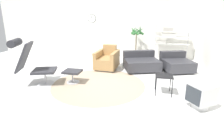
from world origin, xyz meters
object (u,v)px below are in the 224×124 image
armchair_red (107,60)px  shelf_unit (169,36)px  couch_low (141,63)px  ottoman (73,74)px  side_table (164,77)px  potted_plant (136,44)px  couch_second (176,64)px  lounge_chair (29,59)px  crt_television (201,95)px

armchair_red → shelf_unit: shelf_unit is taller
shelf_unit → couch_low: bearing=-123.9°
ottoman → side_table: bearing=-4.8°
ottoman → potted_plant: 3.38m
couch_low → shelf_unit: size_ratio=0.86×
couch_second → side_table: bearing=54.5°
lounge_chair → armchair_red: (1.69, 1.87, -0.43)m
crt_television → potted_plant: bearing=-10.5°
couch_low → crt_television: couch_low is taller
couch_low → potted_plant: potted_plant is taller
crt_television → shelf_unit: (-0.32, 3.85, 0.73)m
ottoman → armchair_red: armchair_red is taller
armchair_red → crt_television: 3.39m
ottoman → armchair_red: size_ratio=0.50×
lounge_chair → crt_television: bearing=66.0°
couch_second → armchair_red: bearing=-13.9°
lounge_chair → couch_low: size_ratio=0.92×
side_table → crt_television: size_ratio=0.77×
couch_second → potted_plant: 1.97m
couch_low → crt_television: size_ratio=2.23×
couch_low → side_table: 1.92m
ottoman → crt_television: crt_television is taller
ottoman → couch_second: 3.49m
lounge_chair → potted_plant: (2.59, 3.33, -0.07)m
ottoman → crt_television: size_ratio=0.78×
lounge_chair → potted_plant: potted_plant is taller
couch_second → shelf_unit: shelf_unit is taller
ottoman → side_table: 2.47m
lounge_chair → shelf_unit: 5.21m
armchair_red → crt_television: (2.52, -2.27, -0.01)m
ottoman → armchair_red: bearing=66.9°
couch_second → crt_television: bearing=73.8°
ottoman → shelf_unit: size_ratio=0.30×
lounge_chair → ottoman: 1.20m
ottoman → potted_plant: bearing=62.6°
lounge_chair → crt_television: lounge_chair is taller
lounge_chair → couch_second: 4.61m
lounge_chair → potted_plant: bearing=123.5°
side_table → shelf_unit: (0.38, 3.30, 0.60)m
ottoman → shelf_unit: (2.84, 3.10, 0.75)m
lounge_chair → armchair_red: 2.56m
ottoman → couch_low: couch_low is taller
couch_low → couch_second: size_ratio=1.16×
ottoman → couch_second: (3.02, 1.74, -0.03)m
shelf_unit → lounge_chair: bearing=-138.5°
armchair_red → side_table: (1.81, -1.72, 0.12)m
armchair_red → potted_plant: (0.90, 1.47, 0.36)m
lounge_chair → couch_second: size_ratio=1.07×
armchair_red → ottoman: bearing=70.7°
ottoman → couch_second: couch_second is taller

